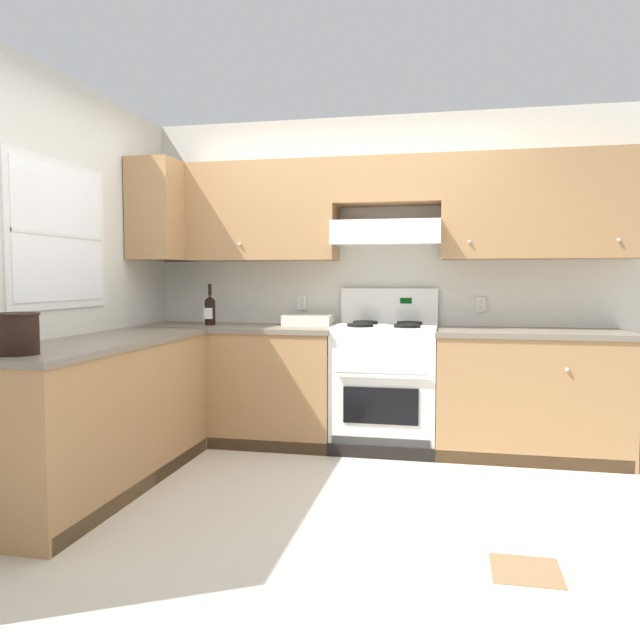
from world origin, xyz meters
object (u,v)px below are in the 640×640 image
bucket (18,333)px  wine_bottle (210,309)px  stove (385,385)px  bowl (308,322)px

bucket → wine_bottle: bearing=84.5°
stove → bowl: 0.78m
stove → bowl: stove is taller
bowl → bucket: bearing=-114.5°
stove → bucket: stove is taller
stove → wine_bottle: 1.49m
stove → bucket: bearing=-128.3°
wine_bottle → bucket: (-0.19, -2.00, -0.02)m
stove → wine_bottle: size_ratio=3.69×
stove → bowl: size_ratio=3.17×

